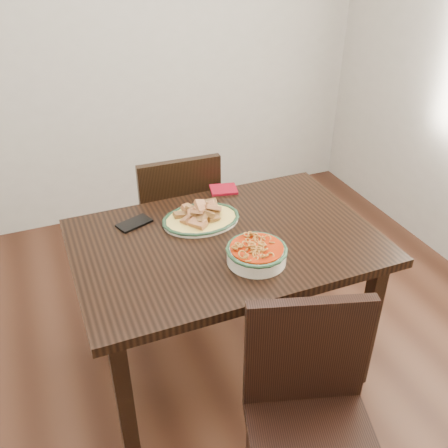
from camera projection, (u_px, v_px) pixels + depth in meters
name	position (u px, v px, depth m)	size (l,w,h in m)	color
floor	(215.00, 380.00, 2.40)	(3.50, 3.50, 0.00)	#331A10
wall_back	(109.00, 28.00, 3.08)	(3.50, 0.10, 2.60)	beige
dining_table	(226.00, 256.00, 2.14)	(1.26, 0.84, 0.75)	black
chair_far	(177.00, 218.00, 2.71)	(0.43, 0.43, 0.89)	black
chair_near	(310.00, 411.00, 1.66)	(0.53, 0.53, 0.89)	black
fish_plate	(201.00, 213.00, 2.18)	(0.34, 0.27, 0.11)	beige
noodle_bowl	(257.00, 252.00, 1.93)	(0.24, 0.24, 0.08)	#F0E7CA
smartphone	(134.00, 223.00, 2.18)	(0.15, 0.08, 0.01)	black
napkin	(224.00, 189.00, 2.45)	(0.13, 0.11, 0.01)	maroon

